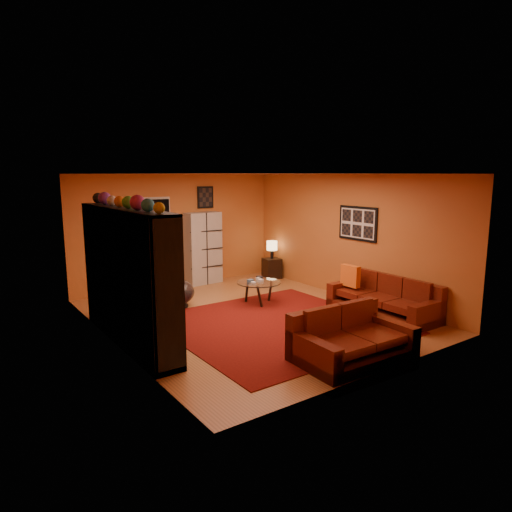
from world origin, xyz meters
TOP-DOWN VIEW (x-y plane):
  - floor at (0.00, 0.00)m, footprint 6.00×6.00m
  - ceiling at (0.00, 0.00)m, footprint 6.00×6.00m
  - wall_back at (0.00, 3.00)m, footprint 6.00×0.00m
  - wall_front at (0.00, -3.00)m, footprint 6.00×0.00m
  - wall_left at (-2.50, 0.00)m, footprint 0.00×6.00m
  - wall_right at (2.50, 0.00)m, footprint 0.00×6.00m
  - rug at (0.10, -0.70)m, footprint 3.60×3.60m
  - doorway at (-0.70, 2.96)m, footprint 0.95×0.10m
  - wall_art_right at (2.48, -0.30)m, footprint 0.03×1.00m
  - wall_art_back at (0.75, 2.98)m, footprint 0.42×0.03m
  - entertainment_unit at (-2.27, 0.00)m, footprint 0.45×3.00m
  - tv at (-2.23, -0.08)m, footprint 0.87×0.11m
  - sofa at (2.13, -1.36)m, footprint 0.87×2.09m
  - loveseat at (0.06, -2.41)m, footprint 1.70×1.06m
  - throw_pillow at (1.95, -0.64)m, footprint 0.12×0.42m
  - coffee_table at (0.61, 0.57)m, footprint 0.89×0.89m
  - storage_cabinet at (0.56, 2.80)m, footprint 0.88×0.43m
  - bowl_chair at (-0.84, 1.31)m, footprint 0.67×0.67m
  - side_table at (2.25, 2.30)m, footprint 0.47×0.47m
  - table_lamp at (2.25, 2.30)m, footprint 0.27×0.27m

SIDE VIEW (x-z plane):
  - floor at x=0.00m, z-range 0.00..0.00m
  - rug at x=0.10m, z-range 0.00..0.01m
  - side_table at x=2.25m, z-range 0.00..0.50m
  - loveseat at x=0.06m, z-range -0.14..0.71m
  - sofa at x=2.13m, z-range -0.14..0.71m
  - bowl_chair at x=-0.84m, z-range 0.02..0.56m
  - coffee_table at x=0.61m, z-range 0.18..0.63m
  - throw_pillow at x=1.95m, z-range 0.42..0.84m
  - table_lamp at x=2.25m, z-range 0.59..1.03m
  - storage_cabinet at x=0.56m, z-range 0.00..1.71m
  - tv at x=-2.23m, z-range 0.72..1.22m
  - doorway at x=-0.70m, z-range 0.00..2.04m
  - entertainment_unit at x=-2.27m, z-range 0.00..2.10m
  - wall_back at x=0.00m, z-range -1.70..4.30m
  - wall_front at x=0.00m, z-range -1.70..4.30m
  - wall_left at x=-2.50m, z-range -1.70..4.30m
  - wall_right at x=2.50m, z-range -1.70..4.30m
  - wall_art_right at x=2.48m, z-range 1.25..1.95m
  - wall_art_back at x=0.75m, z-range 1.79..2.31m
  - ceiling at x=0.00m, z-range 2.60..2.60m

